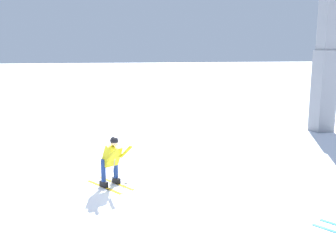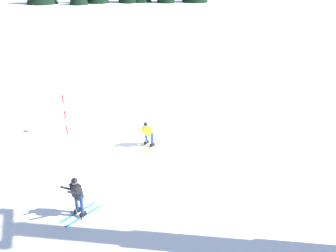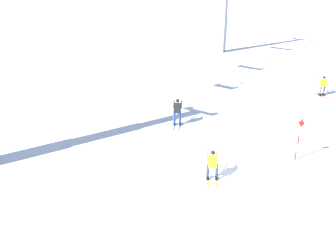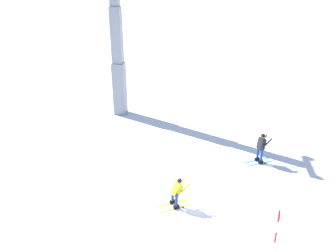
{
  "view_description": "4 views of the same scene",
  "coord_description": "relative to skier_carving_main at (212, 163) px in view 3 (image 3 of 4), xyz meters",
  "views": [
    {
      "loc": [
        10.01,
        -1.36,
        3.68
      ],
      "look_at": [
        -0.9,
        1.41,
        1.51
      ],
      "focal_mm": 40.94,
      "sensor_mm": 36.0,
      "label": 1
    },
    {
      "loc": [
        4.46,
        16.11,
        9.37
      ],
      "look_at": [
        -0.88,
        1.08,
        1.73
      ],
      "focal_mm": 38.71,
      "sensor_mm": 36.0,
      "label": 2
    },
    {
      "loc": [
        -13.15,
        -6.19,
        9.58
      ],
      "look_at": [
        -1.08,
        1.63,
        2.62
      ],
      "focal_mm": 36.87,
      "sensor_mm": 36.0,
      "label": 3
    },
    {
      "loc": [
        1.15,
        -14.06,
        10.46
      ],
      "look_at": [
        -1.06,
        2.81,
        2.56
      ],
      "focal_mm": 38.97,
      "sensor_mm": 36.0,
      "label": 4
    }
  ],
  "objects": [
    {
      "name": "ground_plane",
      "position": [
        0.22,
        0.34,
        -0.82
      ],
      "size": [
        260.0,
        260.0,
        0.0
      ],
      "primitive_type": "plane",
      "color": "white"
    },
    {
      "name": "skier_carving_main",
      "position": [
        0.0,
        0.0,
        0.0
      ],
      "size": [
        1.6,
        1.28,
        1.55
      ],
      "color": "yellow",
      "rests_on": "ground_plane"
    },
    {
      "name": "lift_tower_far",
      "position": [
        23.45,
        10.43,
        4.17
      ],
      "size": [
        0.71,
        2.72,
        11.89
      ],
      "color": "gray",
      "rests_on": "ground_plane"
    },
    {
      "name": "trail_marker_pole",
      "position": [
        3.93,
        -2.97,
        0.46
      ],
      "size": [
        0.07,
        0.28,
        2.38
      ],
      "color": "red",
      "rests_on": "ground_plane"
    },
    {
      "name": "skier_distant_uphill",
      "position": [
        4.18,
        4.54,
        0.21
      ],
      "size": [
        1.69,
        1.2,
        1.78
      ],
      "color": "#198CCC",
      "rests_on": "ground_plane"
    },
    {
      "name": "skier_distant_downhill",
      "position": [
        14.82,
        -2.13,
        0.07
      ],
      "size": [
        1.43,
        1.42,
        1.59
      ],
      "color": "red",
      "rests_on": "ground_plane"
    }
  ]
}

